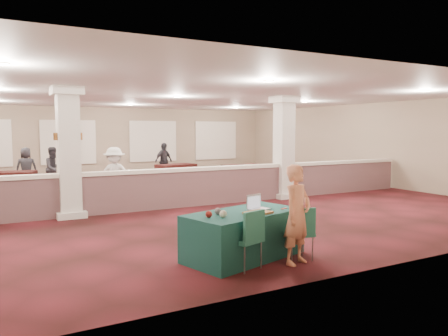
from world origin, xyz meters
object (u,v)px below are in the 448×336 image
far_table_back_right (243,173)px  attendee_c (164,161)px  near_table (244,235)px  conf_chair_main (300,229)px  woman (297,215)px  far_table_back_left (8,182)px  far_table_back_center (176,172)px  far_table_front_center (131,188)px  far_table_front_right (319,177)px  attendee_d (26,168)px  attendee_b (115,175)px  far_table_front_left (91,189)px  attendee_a (54,168)px  conf_chair_side (248,234)px

far_table_back_right → attendee_c: size_ratio=1.05×
near_table → conf_chair_main: size_ratio=2.28×
woman → far_table_back_left: size_ratio=0.90×
far_table_back_center → far_table_back_right: (2.40, -1.58, -0.00)m
far_table_front_center → far_table_back_left: 4.97m
far_table_front_right → attendee_d: (-10.00, 4.62, 0.41)m
attendee_b → far_table_back_right: bearing=49.9°
woman → far_table_front_right: size_ratio=0.94×
conf_chair_main → far_table_back_right: conf_chair_main is taller
attendee_c → conf_chair_main: bearing=-123.6°
woman → far_table_back_right: size_ratio=0.96×
far_table_back_left → far_table_front_right: bearing=-19.4°
far_table_front_left → attendee_b: 1.17m
conf_chair_main → far_table_front_left: size_ratio=0.54×
attendee_a → attendee_b: 4.16m
near_table → attendee_a: bearing=83.3°
conf_chair_side → attendee_c: bearing=58.3°
conf_chair_main → far_table_back_right: size_ratio=0.53×
far_table_front_left → far_table_front_right: (8.50, -0.64, 0.01)m
far_table_front_center → far_table_back_right: bearing=26.9°
far_table_back_right → attendee_d: size_ratio=1.11×
far_table_front_right → attendee_d: attendee_d is taller
attendee_c → far_table_front_center: bearing=-143.8°
conf_chair_main → attendee_d: 12.43m
woman → far_table_back_right: 11.65m
attendee_c → far_table_back_center: bearing=-70.0°
far_table_back_right → attendee_d: 8.49m
near_table → far_table_back_center: bearing=57.5°
near_table → woman: 0.99m
attendee_a → near_table: bearing=-105.5°
conf_chair_side → attendee_d: bearing=83.7°
far_table_back_right → far_table_front_center: bearing=-153.1°
conf_chair_side → attendee_d: attendee_d is taller
attendee_a → attendee_c: size_ratio=0.96×
far_table_front_center → attendee_d: bearing=119.3°
near_table → far_table_front_right: (7.50, 6.80, -0.04)m
near_table → far_table_front_right: 10.12m
far_table_front_center → far_table_back_right: (5.72, 2.90, -0.04)m
near_table → attendee_d: (-2.50, 11.42, 0.37)m
far_table_back_left → attendee_b: 4.88m
far_table_back_center → conf_chair_main: bearing=-102.7°
attendee_a → attendee_c: (4.66, 1.21, 0.03)m
far_table_front_center → attendee_a: 4.11m
conf_chair_side → far_table_back_left: size_ratio=0.52×
far_table_front_left → far_table_front_right: size_ratio=0.97×
woman → far_table_front_center: 7.53m
conf_chair_main → far_table_front_center: 7.41m
near_table → far_table_front_right: bearing=26.5°
far_table_back_right → attendee_b: attendee_b is taller
far_table_front_center → far_table_back_center: size_ratio=1.12×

